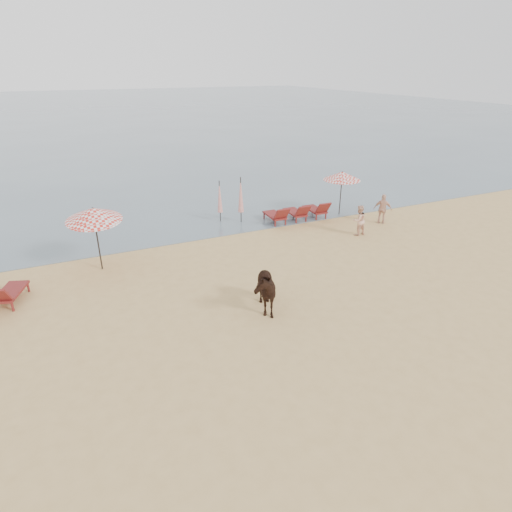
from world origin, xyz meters
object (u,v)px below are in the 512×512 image
(lounger_cluster_right, at_px, (297,212))
(umbrella_closed_right, at_px, (241,195))
(umbrella_open_right, at_px, (342,176))
(beachgoer_right_b, at_px, (383,209))
(umbrella_open_left_b, at_px, (93,214))
(beachgoer_right_a, at_px, (359,220))
(cow, at_px, (262,288))
(umbrella_closed_left, at_px, (220,197))

(lounger_cluster_right, height_order, umbrella_closed_right, umbrella_closed_right)
(lounger_cluster_right, height_order, umbrella_open_right, umbrella_open_right)
(beachgoer_right_b, bearing_deg, umbrella_open_left_b, 41.10)
(lounger_cluster_right, distance_m, umbrella_open_left_b, 10.44)
(umbrella_closed_right, bearing_deg, beachgoer_right_b, -25.52)
(lounger_cluster_right, bearing_deg, umbrella_closed_right, 162.35)
(umbrella_closed_right, bearing_deg, beachgoer_right_a, -41.70)
(lounger_cluster_right, relative_size, beachgoer_right_b, 2.04)
(umbrella_closed_right, xyz_separation_m, cow, (-2.73, -8.30, -0.68))
(lounger_cluster_right, bearing_deg, umbrella_open_right, -1.50)
(umbrella_open_left_b, bearing_deg, umbrella_closed_right, -0.85)
(umbrella_open_right, bearing_deg, umbrella_open_left_b, 174.31)
(lounger_cluster_right, xyz_separation_m, umbrella_open_right, (2.59, -0.12, 1.69))
(umbrella_closed_right, height_order, cow, umbrella_closed_right)
(umbrella_open_left_b, distance_m, beachgoer_right_b, 13.98)
(lounger_cluster_right, relative_size, umbrella_closed_right, 1.31)
(lounger_cluster_right, xyz_separation_m, cow, (-5.55, -7.35, 0.33))
(cow, bearing_deg, umbrella_closed_left, 92.18)
(lounger_cluster_right, height_order, beachgoer_right_b, beachgoer_right_b)
(umbrella_open_left_b, height_order, cow, umbrella_open_left_b)
(umbrella_closed_right, xyz_separation_m, beachgoer_right_b, (6.60, -3.15, -0.71))
(umbrella_open_right, height_order, beachgoer_right_b, umbrella_open_right)
(umbrella_open_left_b, height_order, umbrella_open_right, umbrella_open_left_b)
(umbrella_closed_right, bearing_deg, umbrella_closed_left, 149.15)
(umbrella_open_right, distance_m, beachgoer_right_b, 2.77)
(umbrella_closed_left, xyz_separation_m, umbrella_closed_right, (0.94, -0.56, 0.13))
(umbrella_open_right, relative_size, beachgoer_right_a, 1.62)
(umbrella_open_right, relative_size, umbrella_closed_right, 1.00)
(umbrella_closed_right, relative_size, cow, 1.27)
(beachgoer_right_b, bearing_deg, umbrella_closed_right, 17.00)
(umbrella_closed_left, bearing_deg, beachgoer_right_a, -40.02)
(beachgoer_right_b, bearing_deg, umbrella_open_right, -17.57)
(umbrella_closed_right, bearing_deg, cow, -108.22)
(cow, relative_size, beachgoer_right_a, 1.29)
(umbrella_open_right, relative_size, cow, 1.26)
(umbrella_open_left_b, xyz_separation_m, cow, (4.55, -5.50, -1.53))
(beachgoer_right_a, xyz_separation_m, beachgoer_right_b, (2.13, 0.83, 0.03))
(umbrella_open_left_b, distance_m, cow, 7.30)
(beachgoer_right_a, bearing_deg, beachgoer_right_b, -162.22)
(umbrella_closed_left, distance_m, beachgoer_right_b, 8.42)
(umbrella_open_right, bearing_deg, beachgoer_right_a, -121.28)
(umbrella_open_left_b, relative_size, umbrella_closed_left, 1.23)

